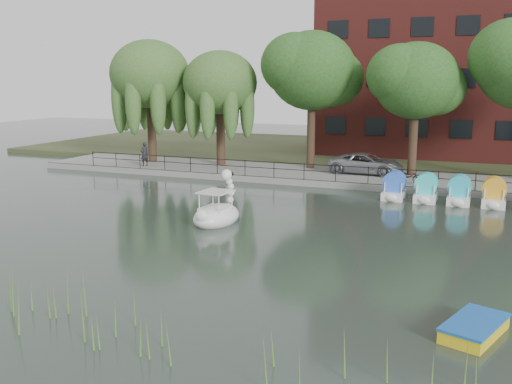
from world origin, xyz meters
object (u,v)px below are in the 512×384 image
Objects in this scene: bicycle at (408,176)px; pedestrian at (144,152)px; yellow_rowboat at (475,328)px; swan_boat at (217,212)px; minivan at (366,162)px.

pedestrian is (-18.47, 0.27, 0.49)m from bicycle.
swan_boat is at bearing 163.21° from yellow_rowboat.
swan_boat reaches higher than minivan.
yellow_rowboat is (4.19, -19.51, -0.68)m from bicycle.
yellow_rowboat is (11.29, -8.16, -0.30)m from swan_boat.
pedestrian is (-15.44, -2.53, 0.22)m from minivan.
swan_boat is (-4.06, -14.15, -0.65)m from minivan.
swan_boat is 13.93m from yellow_rowboat.
minivan is at bearing 80.38° from swan_boat.
minivan is 14.74m from swan_boat.
minivan is 4.14m from bicycle.
minivan is at bearing 121.94° from pedestrian.
bicycle reaches higher than yellow_rowboat.
swan_boat is (11.38, -11.62, -0.87)m from pedestrian.
pedestrian reaches higher than bicycle.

